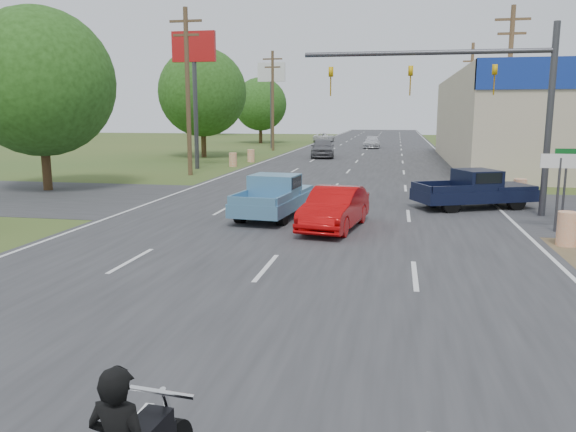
% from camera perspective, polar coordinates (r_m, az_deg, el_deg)
% --- Properties ---
extents(main_road, '(15.00, 180.00, 0.02)m').
position_cam_1_polar(main_road, '(45.35, 7.00, 5.52)').
color(main_road, '#2D2D30').
rests_on(main_road, ground).
extents(cross_road, '(120.00, 10.00, 0.02)m').
position_cam_1_polar(cross_road, '(23.60, 3.27, 1.15)').
color(cross_road, '#2D2D30').
rests_on(cross_road, ground).
extents(utility_pole_2, '(2.00, 0.28, 10.00)m').
position_cam_1_polar(utility_pole_2, '(36.69, 21.46, 12.07)').
color(utility_pole_2, '#4C3823').
rests_on(utility_pole_2, ground).
extents(utility_pole_3, '(2.00, 0.28, 10.00)m').
position_cam_1_polar(utility_pole_3, '(54.50, 18.03, 11.49)').
color(utility_pole_3, '#4C3823').
rests_on(utility_pole_3, ground).
extents(utility_pole_5, '(2.00, 0.28, 10.00)m').
position_cam_1_polar(utility_pole_5, '(35.43, -10.15, 12.69)').
color(utility_pole_5, '#4C3823').
rests_on(utility_pole_5, ground).
extents(utility_pole_6, '(2.00, 0.28, 10.00)m').
position_cam_1_polar(utility_pole_6, '(58.48, -1.57, 11.87)').
color(utility_pole_6, '#4C3823').
rests_on(utility_pole_6, ground).
extents(tree_0, '(7.14, 7.14, 8.84)m').
position_cam_1_polar(tree_0, '(30.38, -23.89, 12.30)').
color(tree_0, '#422D19').
rests_on(tree_0, ground).
extents(tree_1, '(7.56, 7.56, 9.36)m').
position_cam_1_polar(tree_1, '(49.95, -8.70, 12.31)').
color(tree_1, '#422D19').
rests_on(tree_1, ground).
extents(tree_2, '(6.72, 6.72, 8.32)m').
position_cam_1_polar(tree_2, '(73.17, -2.83, 11.27)').
color(tree_2, '#422D19').
rests_on(tree_2, ground).
extents(tree_4, '(9.24, 9.24, 11.44)m').
position_cam_1_polar(tree_4, '(98.97, -25.56, 11.13)').
color(tree_4, '#422D19').
rests_on(tree_4, ground).
extents(tree_5, '(7.98, 7.98, 9.88)m').
position_cam_1_polar(tree_5, '(103.68, 26.41, 10.47)').
color(tree_5, '#422D19').
rests_on(tree_5, ground).
extents(tree_6, '(8.82, 8.82, 10.92)m').
position_cam_1_polar(tree_6, '(105.45, -7.56, 11.76)').
color(tree_6, '#422D19').
rests_on(tree_6, ground).
extents(barrel_0, '(0.56, 0.56, 1.00)m').
position_cam_1_polar(barrel_0, '(18.09, 26.50, -1.19)').
color(barrel_0, orange).
rests_on(barrel_0, ground).
extents(barrel_1, '(0.56, 0.56, 1.00)m').
position_cam_1_polar(barrel_1, '(26.35, 22.49, 2.42)').
color(barrel_1, orange).
rests_on(barrel_1, ground).
extents(barrel_2, '(0.56, 0.56, 1.00)m').
position_cam_1_polar(barrel_2, '(40.90, -5.61, 5.72)').
color(barrel_2, orange).
rests_on(barrel_2, ground).
extents(barrel_3, '(0.56, 0.56, 1.00)m').
position_cam_1_polar(barrel_3, '(44.66, -3.78, 6.13)').
color(barrel_3, orange).
rests_on(barrel_3, ground).
extents(pole_sign_left_near, '(3.00, 0.35, 9.20)m').
position_cam_1_polar(pole_sign_left_near, '(39.64, -9.51, 15.13)').
color(pole_sign_left_near, '#3F3F44').
rests_on(pole_sign_left_near, ground).
extents(pole_sign_left_far, '(3.00, 0.35, 9.20)m').
position_cam_1_polar(pole_sign_left_far, '(62.67, -1.68, 13.46)').
color(pole_sign_left_far, '#3F3F44').
rests_on(pole_sign_left_far, ground).
extents(lane_sign, '(1.20, 0.08, 2.52)m').
position_cam_1_polar(lane_sign, '(19.86, 25.87, 3.90)').
color(lane_sign, '#3F3F44').
rests_on(lane_sign, ground).
extents(street_name_sign, '(0.80, 0.08, 2.61)m').
position_cam_1_polar(street_name_sign, '(21.49, 26.34, 3.49)').
color(street_name_sign, '#3F3F44').
rests_on(street_name_sign, ground).
extents(signal_mast, '(9.12, 0.40, 7.00)m').
position_cam_1_polar(signal_mast, '(22.29, 18.42, 12.48)').
color(signal_mast, '#3F3F44').
rests_on(signal_mast, ground).
extents(red_convertible, '(2.10, 4.36, 1.38)m').
position_cam_1_polar(red_convertible, '(18.56, 4.75, 0.74)').
color(red_convertible, '#B00809').
rests_on(red_convertible, ground).
extents(blue_pickup, '(2.34, 4.92, 1.58)m').
position_cam_1_polar(blue_pickup, '(20.76, -1.32, 2.10)').
color(blue_pickup, black).
rests_on(blue_pickup, ground).
extents(navy_pickup, '(5.07, 3.60, 1.57)m').
position_cam_1_polar(navy_pickup, '(23.82, 18.62, 2.62)').
color(navy_pickup, black).
rests_on(navy_pickup, ground).
extents(distant_car_grey, '(2.52, 5.08, 1.67)m').
position_cam_1_polar(distant_car_grey, '(49.20, 3.53, 6.91)').
color(distant_car_grey, '#5C5C62').
rests_on(distant_car_grey, ground).
extents(distant_car_silver, '(1.81, 4.43, 1.28)m').
position_cam_1_polar(distant_car_silver, '(63.45, 8.52, 7.42)').
color(distant_car_silver, silver).
rests_on(distant_car_silver, ground).
extents(distant_car_white, '(2.70, 4.72, 1.24)m').
position_cam_1_polar(distant_car_white, '(76.14, 3.69, 7.97)').
color(distant_car_white, white).
rests_on(distant_car_white, ground).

